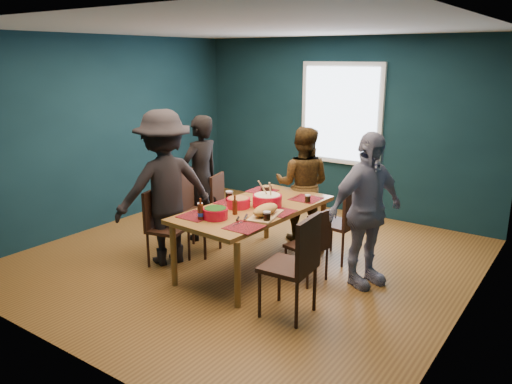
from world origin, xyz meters
TOP-DOWN VIEW (x-y plane):
  - room at (0.00, 0.27)m, footprint 5.01×5.01m
  - dining_table at (0.21, -0.15)m, footprint 1.09×2.00m
  - chair_left_far at (-0.73, 0.46)m, footprint 0.48×0.48m
  - chair_left_mid at (-0.74, -0.18)m, footprint 0.55×0.55m
  - chair_left_near at (-0.76, -0.68)m, footprint 0.49×0.49m
  - chair_right_far at (0.98, 0.62)m, footprint 0.44×0.44m
  - chair_right_mid at (0.96, -0.13)m, footprint 0.44×0.44m
  - chair_right_near at (1.21, -0.87)m, footprint 0.49×0.49m
  - person_far_left at (-0.94, 0.25)m, footprint 0.45×0.64m
  - person_back at (0.20, 0.97)m, footprint 0.90×0.80m
  - person_right at (1.43, 0.17)m, footprint 0.76×1.06m
  - person_near_left at (-0.75, -0.61)m, footprint 1.11×1.36m
  - bowl_salad at (0.07, -0.27)m, footprint 0.27×0.27m
  - bowl_dumpling at (0.32, -0.05)m, footprint 0.34×0.34m
  - bowl_herbs at (0.11, -0.73)m, footprint 0.27×0.27m
  - cutting_board at (0.51, -0.37)m, footprint 0.35×0.63m
  - small_bowl at (-0.08, 0.53)m, footprint 0.14×0.14m
  - beer_bottle_a at (0.01, -0.85)m, footprint 0.06×0.06m
  - beer_bottle_b at (0.19, -0.49)m, footprint 0.05×0.05m
  - cola_glass_a at (-0.20, -0.62)m, footprint 0.06×0.06m
  - cola_glass_b at (0.62, -0.51)m, footprint 0.08×0.08m
  - cola_glass_c at (0.62, 0.35)m, footprint 0.07×0.07m
  - cola_glass_d at (-0.19, -0.11)m, footprint 0.08×0.08m
  - napkin_a at (0.55, -0.10)m, footprint 0.13×0.13m
  - napkin_b at (-0.17, -0.49)m, footprint 0.18×0.18m
  - napkin_c at (0.56, -0.80)m, footprint 0.17×0.17m

SIDE VIEW (x-z plane):
  - chair_right_mid at x=0.96m, z-range 0.07..0.89m
  - chair_left_far at x=-0.73m, z-range 0.07..0.94m
  - chair_left_near at x=-0.76m, z-range 0.07..0.98m
  - chair_right_far at x=0.98m, z-range 0.08..1.00m
  - chair_right_near at x=1.21m, z-range 0.08..1.09m
  - chair_left_mid at x=-0.74m, z-range 0.08..1.11m
  - dining_table at x=0.21m, z-range 0.30..1.04m
  - napkin_a at x=0.55m, z-range 0.74..0.74m
  - napkin_b at x=-0.17m, z-range 0.74..0.74m
  - napkin_c at x=0.56m, z-range 0.74..0.74m
  - person_back at x=0.20m, z-range 0.00..1.53m
  - small_bowl at x=-0.08m, z-range 0.74..0.80m
  - cola_glass_a at x=-0.20m, z-range 0.74..0.83m
  - cola_glass_c at x=0.62m, z-range 0.74..0.84m
  - bowl_salad at x=0.07m, z-range 0.74..0.85m
  - cola_glass_b at x=0.62m, z-range 0.74..0.86m
  - cutting_board at x=0.51m, z-range 0.73..0.87m
  - bowl_herbs at x=0.11m, z-range 0.74..0.86m
  - cola_glass_d at x=-0.19m, z-range 0.74..0.86m
  - bowl_dumpling at x=0.32m, z-range 0.66..0.97m
  - beer_bottle_b at x=0.19m, z-range 0.71..0.93m
  - beer_bottle_a at x=0.01m, z-range 0.71..0.94m
  - person_right at x=1.43m, z-range 0.00..1.67m
  - person_far_left at x=-0.94m, z-range 0.00..1.67m
  - person_near_left at x=-0.75m, z-range 0.00..1.83m
  - room at x=0.00m, z-range 0.01..2.73m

